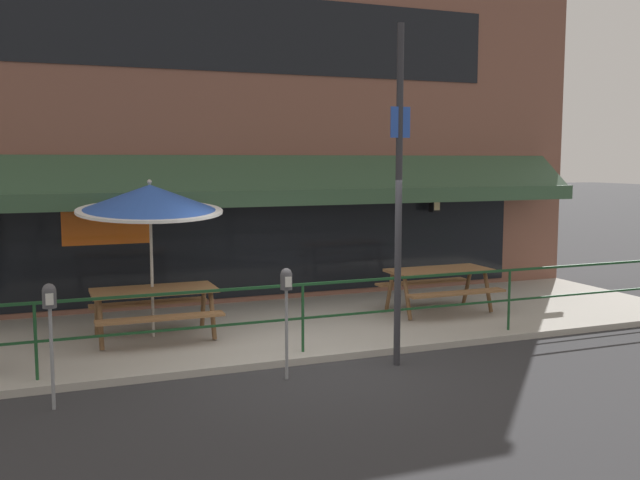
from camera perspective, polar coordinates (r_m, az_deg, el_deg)
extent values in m
plane|color=#2D2D30|center=(9.82, -0.76, -9.91)|extent=(120.00, 120.00, 0.00)
cube|color=#ADA89E|center=(11.63, -4.32, -7.07)|extent=(15.00, 4.00, 0.10)
cube|color=brown|center=(13.49, -7.35, 9.54)|extent=(15.00, 0.50, 7.01)
cube|color=black|center=(13.42, -7.16, 16.19)|extent=(10.50, 0.02, 1.40)
cube|color=black|center=(13.30, -6.94, 0.29)|extent=(12.00, 0.02, 2.30)
cube|color=orange|center=(12.86, -16.67, 1.20)|extent=(1.50, 0.02, 0.70)
cube|color=#335138|center=(12.70, -6.38, 5.21)|extent=(13.80, 0.92, 0.70)
cube|color=#335138|center=(12.23, -5.72, 3.30)|extent=(13.80, 0.08, 0.28)
cube|color=black|center=(14.73, 8.89, 3.51)|extent=(0.04, 0.28, 0.04)
cube|color=black|center=(14.62, 9.16, 2.78)|extent=(0.18, 0.18, 0.28)
cube|color=beige|center=(14.62, 9.16, 2.78)|extent=(0.13, 0.19, 0.20)
cylinder|color=#194723|center=(9.36, -21.79, -7.56)|extent=(0.04, 0.04, 0.95)
cylinder|color=#194723|center=(9.95, -1.38, -6.28)|extent=(0.04, 0.04, 0.95)
cylinder|color=#194723|center=(11.58, 14.89, -4.67)|extent=(0.04, 0.04, 0.95)
cube|color=#194723|center=(9.85, -1.39, -3.58)|extent=(13.80, 0.04, 0.04)
cube|color=#194723|center=(9.95, -1.38, -6.28)|extent=(13.80, 0.03, 0.03)
cube|color=brown|center=(10.86, -13.14, -3.93)|extent=(1.80, 0.80, 0.05)
cube|color=brown|center=(10.36, -12.60, -6.12)|extent=(1.80, 0.26, 0.04)
cube|color=brown|center=(11.48, -13.54, -4.91)|extent=(1.80, 0.26, 0.04)
cylinder|color=brown|center=(10.77, -8.59, -5.93)|extent=(0.07, 0.30, 0.73)
cylinder|color=brown|center=(11.38, -9.33, -5.27)|extent=(0.07, 0.30, 0.73)
cylinder|color=brown|center=(10.54, -17.15, -6.43)|extent=(0.07, 0.30, 0.73)
cylinder|color=brown|center=(11.16, -17.42, -5.72)|extent=(0.07, 0.30, 0.73)
cube|color=brown|center=(12.62, 9.51, -2.41)|extent=(1.80, 0.80, 0.05)
cube|color=brown|center=(12.19, 10.90, -4.19)|extent=(1.80, 0.26, 0.04)
cube|color=brown|center=(13.16, 8.18, -3.35)|extent=(1.80, 0.26, 0.04)
cylinder|color=brown|center=(12.85, 13.28, -4.01)|extent=(0.07, 0.30, 0.73)
cylinder|color=brown|center=(13.37, 11.71, -3.57)|extent=(0.07, 0.30, 0.73)
cylinder|color=brown|center=(12.02, 7.00, -4.61)|extent=(0.07, 0.30, 0.73)
cylinder|color=brown|center=(12.57, 5.59, -4.10)|extent=(0.07, 0.30, 0.73)
cylinder|color=#B7B2A8|center=(10.96, -13.33, -1.67)|extent=(0.04, 0.04, 2.30)
cone|color=#2D56B7|center=(10.87, -13.46, 3.29)|extent=(2.10, 2.13, 0.57)
cylinder|color=white|center=(10.88, -13.43, 2.29)|extent=(2.14, 2.14, 0.21)
sphere|color=#B7B2A8|center=(10.86, -13.49, 4.56)|extent=(0.07, 0.07, 0.07)
cylinder|color=gray|center=(8.51, -20.65, -8.90)|extent=(0.04, 0.04, 1.15)
cylinder|color=#4C4C51|center=(8.36, -20.84, -4.42)|extent=(0.15, 0.15, 0.20)
sphere|color=#4C4C51|center=(8.34, -20.86, -3.75)|extent=(0.14, 0.14, 0.14)
cube|color=silver|center=(8.28, -20.83, -4.46)|extent=(0.08, 0.01, 0.13)
cylinder|color=gray|center=(9.05, -2.69, -7.57)|extent=(0.04, 0.04, 1.15)
cylinder|color=#4C4C51|center=(8.91, -2.72, -3.35)|extent=(0.15, 0.15, 0.20)
sphere|color=#4C4C51|center=(8.89, -2.72, -2.72)|extent=(0.14, 0.14, 0.14)
cube|color=silver|center=(8.83, -2.55, -3.37)|extent=(0.08, 0.01, 0.13)
cylinder|color=#2D2D33|center=(9.47, 6.31, 3.33)|extent=(0.09, 0.09, 4.51)
cube|color=blue|center=(9.45, 6.44, 9.34)|extent=(0.28, 0.02, 0.40)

